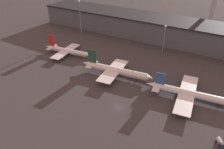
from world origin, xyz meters
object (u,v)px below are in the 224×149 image
airplane_0 (67,51)px  airplane_2 (190,94)px  airplane_1 (115,70)px  service_vehicle_2 (221,143)px

airplane_0 → airplane_2: (89.84, -8.42, 0.28)m
airplane_1 → service_vehicle_2: (63.29, -25.58, -2.01)m
service_vehicle_2 → airplane_0: bearing=-140.9°
airplane_0 → service_vehicle_2: 113.38m
airplane_0 → airplane_1: airplane_1 is taller
airplane_0 → airplane_1: size_ratio=0.82×
airplane_0 → airplane_2: airplane_0 is taller
airplane_2 → service_vehicle_2: airplane_2 is taller
airplane_0 → airplane_2: 90.23m
airplane_0 → airplane_1: (45.11, -7.62, 0.63)m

